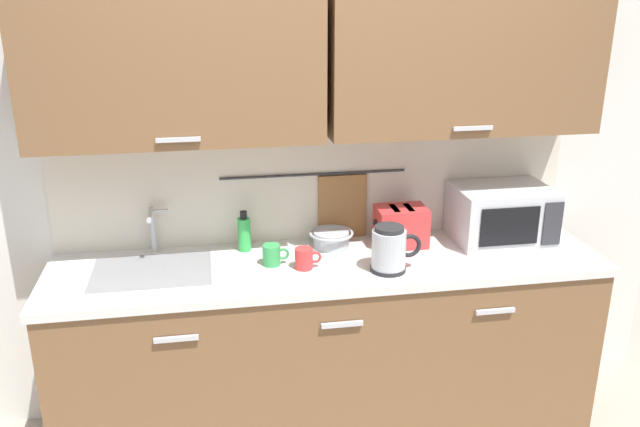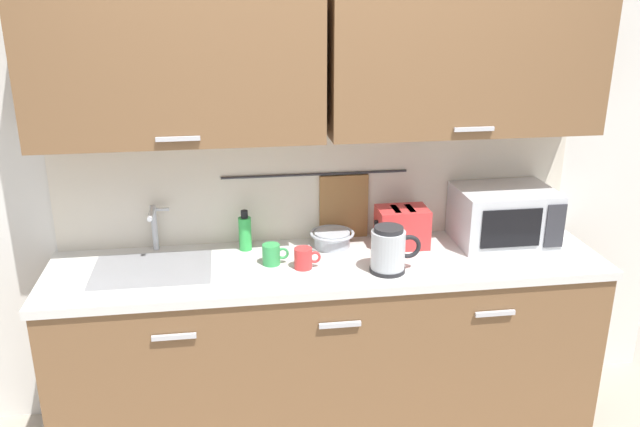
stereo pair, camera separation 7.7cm
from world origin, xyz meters
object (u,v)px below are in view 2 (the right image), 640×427
at_px(microwave, 504,216).
at_px(mug_by_kettle, 304,258).
at_px(dish_soap_bottle, 245,232).
at_px(mixing_bowl, 332,238).
at_px(electric_kettle, 389,250).
at_px(toaster, 402,227).
at_px(mug_near_sink, 272,254).

distance_m(microwave, mug_by_kettle, 1.02).
distance_m(dish_soap_bottle, mixing_bowl, 0.42).
height_order(electric_kettle, mixing_bowl, electric_kettle).
distance_m(dish_soap_bottle, toaster, 0.75).
height_order(electric_kettle, toaster, electric_kettle).
bearing_deg(mug_by_kettle, mixing_bowl, 54.11).
bearing_deg(dish_soap_bottle, microwave, -3.70).
bearing_deg(mug_by_kettle, microwave, 9.89).
relative_size(electric_kettle, mug_by_kettle, 1.89).
bearing_deg(dish_soap_bottle, mug_near_sink, -59.73).
bearing_deg(dish_soap_bottle, toaster, -4.65).
bearing_deg(toaster, mug_by_kettle, -158.77).
bearing_deg(dish_soap_bottle, mug_by_kettle, -45.70).
xyz_separation_m(electric_kettle, mug_by_kettle, (-0.36, 0.09, -0.05)).
bearing_deg(dish_soap_bottle, electric_kettle, -29.12).
distance_m(microwave, mug_near_sink, 1.14).
relative_size(dish_soap_bottle, toaster, 0.77).
relative_size(microwave, mug_near_sink, 3.83).
bearing_deg(microwave, dish_soap_bottle, 176.30).
xyz_separation_m(microwave, dish_soap_bottle, (-1.25, 0.08, -0.05)).
xyz_separation_m(electric_kettle, mixing_bowl, (-0.20, 0.31, -0.06)).
relative_size(microwave, electric_kettle, 2.03).
xyz_separation_m(mixing_bowl, mug_by_kettle, (-0.16, -0.23, 0.00)).
bearing_deg(electric_kettle, mixing_bowl, 122.45).
xyz_separation_m(mug_near_sink, mixing_bowl, (0.30, 0.16, -0.00)).
relative_size(microwave, toaster, 1.80).
relative_size(microwave, mug_by_kettle, 3.83).
height_order(dish_soap_bottle, mug_near_sink, dish_soap_bottle).
bearing_deg(electric_kettle, microwave, 22.38).
xyz_separation_m(electric_kettle, dish_soap_bottle, (-0.61, 0.34, -0.01)).
xyz_separation_m(toaster, mug_by_kettle, (-0.50, -0.19, -0.05)).
bearing_deg(microwave, electric_kettle, -157.62).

